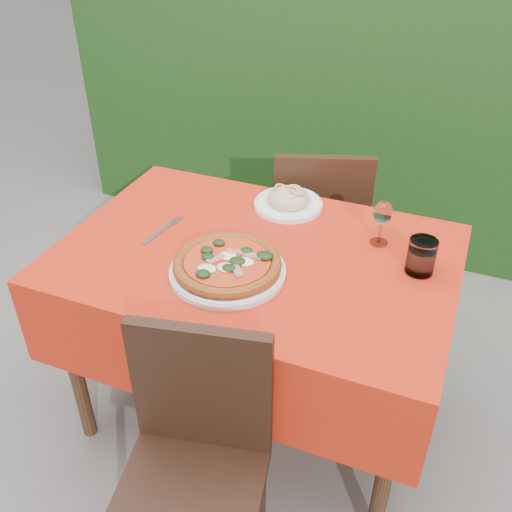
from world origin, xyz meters
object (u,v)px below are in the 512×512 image
at_px(chair_near, 195,453).
at_px(wine_glass, 383,214).
at_px(chair_far, 319,226).
at_px(pizza_plate, 227,266).
at_px(water_glass, 421,258).
at_px(pasta_plate, 288,201).
at_px(fork, 159,233).

xyz_separation_m(chair_near, wine_glass, (0.29, 0.78, 0.38)).
bearing_deg(chair_far, chair_near, 72.73).
height_order(pizza_plate, water_glass, water_glass).
bearing_deg(pasta_plate, water_glass, -24.39).
distance_m(chair_near, water_glass, 0.86).
relative_size(chair_near, wine_glass, 5.36).
bearing_deg(pizza_plate, water_glass, 23.55).
height_order(chair_near, water_glass, water_glass).
bearing_deg(pasta_plate, fork, -135.57).
height_order(chair_near, fork, chair_near).
xyz_separation_m(pasta_plate, fork, (-0.34, -0.34, -0.02)).
bearing_deg(water_glass, pizza_plate, -156.45).
bearing_deg(chair_far, pizza_plate, 66.37).
relative_size(pizza_plate, fork, 1.71).
xyz_separation_m(water_glass, wine_glass, (-0.15, 0.11, 0.06)).
bearing_deg(pizza_plate, pasta_plate, 86.08).
xyz_separation_m(chair_near, fork, (-0.41, 0.56, 0.27)).
bearing_deg(chair_far, water_glass, 112.07).
relative_size(chair_near, fork, 3.89).
bearing_deg(wine_glass, chair_near, -110.43).
distance_m(chair_far, wine_glass, 0.65).
height_order(chair_far, pizza_plate, chair_far).
xyz_separation_m(chair_near, pasta_plate, (-0.06, 0.90, 0.29)).
xyz_separation_m(chair_near, water_glass, (0.44, 0.67, 0.32)).
bearing_deg(fork, wine_glass, 26.04).
xyz_separation_m(chair_far, pizza_plate, (-0.07, -0.78, 0.28)).
xyz_separation_m(pizza_plate, pasta_plate, (0.03, 0.46, -0.00)).
relative_size(chair_near, water_glass, 7.47).
xyz_separation_m(pizza_plate, water_glass, (0.53, 0.23, 0.02)).
bearing_deg(wine_glass, chair_far, 126.57).
bearing_deg(pizza_plate, chair_near, -77.59).
xyz_separation_m(chair_far, wine_glass, (0.32, -0.43, 0.36)).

